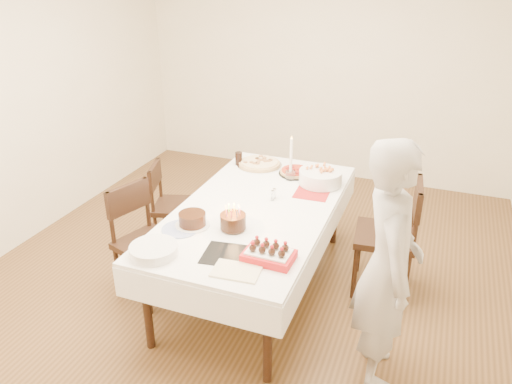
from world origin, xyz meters
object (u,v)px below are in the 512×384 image
(person, at_px, (388,267))
(pasta_bowl, at_px, (320,177))
(chair_left_savory, at_px, (176,206))
(chair_left_dessert, at_px, (149,244))
(chair_right_savory, at_px, (385,236))
(pizza_white, at_px, (259,164))
(taper_candle, at_px, (291,158))
(strawberry_box, at_px, (269,254))
(cola_glass, at_px, (239,159))
(layer_cake, at_px, (192,220))
(dining_table, at_px, (256,248))
(birthday_cake, at_px, (233,217))
(pizza_pepperoni, at_px, (296,172))

(person, bearing_deg, pasta_bowl, 15.71)
(chair_left_savory, distance_m, chair_left_dessert, 0.77)
(chair_right_savory, bearing_deg, pizza_white, 154.79)
(person, height_order, pasta_bowl, person)
(taper_candle, xyz_separation_m, strawberry_box, (0.26, -1.27, -0.16))
(chair_left_savory, xyz_separation_m, taper_candle, (1.02, 0.25, 0.53))
(pasta_bowl, height_order, taper_candle, taper_candle)
(pizza_white, distance_m, pasta_bowl, 0.67)
(person, height_order, cola_glass, person)
(chair_left_dessert, relative_size, person, 0.57)
(layer_cake, height_order, strawberry_box, layer_cake)
(dining_table, height_order, chair_right_savory, chair_right_savory)
(pasta_bowl, distance_m, strawberry_box, 1.26)
(dining_table, xyz_separation_m, chair_right_savory, (0.97, 0.35, 0.12))
(chair_left_dessert, xyz_separation_m, strawberry_box, (1.10, -0.28, 0.32))
(cola_glass, relative_size, layer_cake, 0.49)
(taper_candle, bearing_deg, cola_glass, 164.61)
(pasta_bowl, bearing_deg, cola_glass, 168.90)
(cola_glass, bearing_deg, chair_left_savory, -139.39)
(layer_cake, xyz_separation_m, birthday_cake, (0.29, 0.06, 0.05))
(layer_cake, height_order, birthday_cake, birthday_cake)
(birthday_cake, bearing_deg, chair_left_savory, 140.67)
(dining_table, xyz_separation_m, birthday_cake, (-0.03, -0.39, 0.47))
(cola_glass, xyz_separation_m, birthday_cake, (0.44, -1.14, 0.04))
(pizza_white, xyz_separation_m, layer_cake, (-0.05, -1.25, 0.03))
(chair_left_savory, bearing_deg, taper_candle, 175.74)
(pizza_white, bearing_deg, chair_left_dessert, -112.16)
(pizza_white, relative_size, taper_candle, 1.05)
(pizza_white, distance_m, pizza_pepperoni, 0.38)
(pasta_bowl, bearing_deg, birthday_cake, -111.54)
(layer_cake, bearing_deg, birthday_cake, 11.66)
(chair_right_savory, distance_m, pizza_pepperoni, 0.99)
(dining_table, xyz_separation_m, strawberry_box, (0.35, -0.67, 0.42))
(birthday_cake, bearing_deg, person, -10.84)
(person, bearing_deg, chair_right_savory, -8.63)
(chair_left_savory, height_order, cola_glass, cola_glass)
(taper_candle, height_order, strawberry_box, taper_candle)
(dining_table, height_order, chair_left_dessert, chair_left_dessert)
(pizza_white, height_order, cola_glass, cola_glass)
(chair_left_savory, xyz_separation_m, layer_cake, (0.61, -0.80, 0.38))
(chair_right_savory, xyz_separation_m, strawberry_box, (-0.62, -1.03, 0.30))
(chair_left_dessert, xyz_separation_m, cola_glass, (0.29, 1.15, 0.34))
(taper_candle, bearing_deg, layer_cake, -111.39)
(chair_right_savory, distance_m, cola_glass, 1.52)
(dining_table, relative_size, chair_left_dessert, 2.29)
(dining_table, bearing_deg, chair_right_savory, 20.13)
(person, bearing_deg, pizza_white, 28.62)
(taper_candle, height_order, layer_cake, taper_candle)
(chair_right_savory, bearing_deg, pizza_pepperoni, 150.94)
(pizza_white, bearing_deg, dining_table, -71.12)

